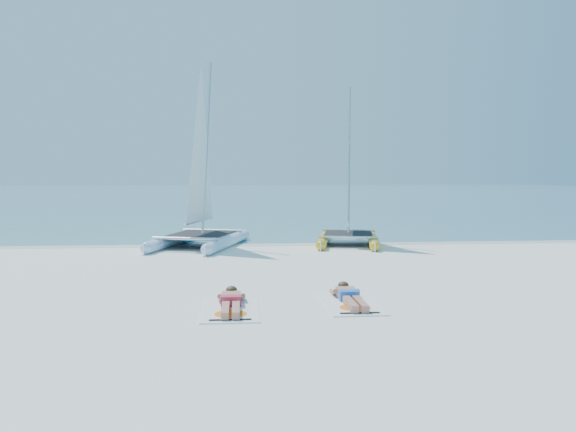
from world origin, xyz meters
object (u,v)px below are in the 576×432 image
(towel_a, at_px, (231,310))
(towel_b, at_px, (351,304))
(catamaran_yellow, at_px, (349,191))
(sunbather_b, at_px, (349,296))
(catamaran_blue, at_px, (201,188))
(sunbather_a, at_px, (231,301))

(towel_a, height_order, towel_b, same)
(catamaran_yellow, bearing_deg, sunbather_b, -89.36)
(catamaran_blue, relative_size, catamaran_yellow, 1.13)
(catamaran_blue, relative_size, towel_b, 3.55)
(catamaran_blue, distance_m, sunbather_b, 9.56)
(catamaran_yellow, bearing_deg, catamaran_blue, -162.32)
(sunbather_b, bearing_deg, towel_a, -168.38)
(towel_a, xyz_separation_m, towel_b, (2.23, 0.27, 0.00))
(sunbather_a, bearing_deg, catamaran_blue, 97.21)
(catamaran_yellow, distance_m, sunbather_b, 9.63)
(catamaran_blue, height_order, catamaran_yellow, catamaran_blue)
(catamaran_blue, height_order, sunbather_b, catamaran_blue)
(catamaran_blue, xyz_separation_m, towel_a, (1.14, -9.21, -1.95))
(catamaran_blue, distance_m, towel_a, 9.49)
(towel_b, bearing_deg, sunbather_b, 90.00)
(towel_a, relative_size, towel_b, 1.00)
(sunbather_a, bearing_deg, towel_b, 1.93)
(catamaran_yellow, bearing_deg, towel_b, -89.14)
(catamaran_yellow, xyz_separation_m, sunbather_b, (-1.81, -9.30, -1.71))
(catamaran_blue, bearing_deg, sunbather_b, -53.46)
(towel_a, relative_size, sunbather_b, 1.07)
(towel_a, xyz_separation_m, sunbather_b, (2.23, 0.46, 0.11))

